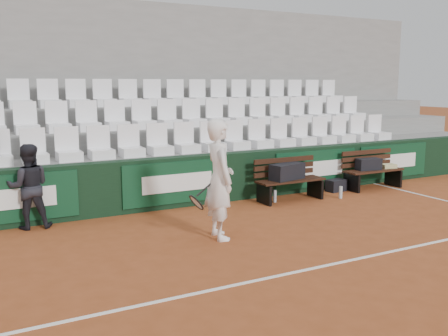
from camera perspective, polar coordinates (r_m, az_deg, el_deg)
ground at (r=6.77m, az=9.17°, el=-11.49°), size 80.00×80.00×0.00m
court_baseline at (r=6.77m, az=9.17°, el=-11.46°), size 18.00×0.06×0.01m
back_barrier at (r=10.00m, az=-4.31°, el=-1.47°), size 18.00×0.34×1.00m
grandstand_tier_front at (r=10.55m, az=-6.03°, el=-0.92°), size 18.00×0.95×1.00m
grandstand_tier_mid at (r=11.39m, az=-7.83°, el=0.98°), size 18.00×0.95×1.45m
grandstand_tier_back at (r=12.25m, az=-9.39°, el=2.61°), size 18.00×0.95×1.90m
grandstand_rear_wall at (r=12.76m, az=-10.46°, el=8.48°), size 18.00×0.30×4.40m
seat_row_front at (r=10.27m, az=-5.74°, el=3.40°), size 11.90×0.44×0.63m
seat_row_mid at (r=11.12m, az=-7.65°, el=6.16°), size 11.90×0.44×0.63m
seat_row_back at (r=12.00m, az=-9.29°, el=8.52°), size 11.90×0.44×0.63m
bench_left at (r=10.53m, az=7.60°, el=-2.50°), size 1.50×0.56×0.45m
bench_right at (r=12.12m, az=16.67°, el=-1.22°), size 1.50×0.56×0.45m
sports_bag_left at (r=10.45m, az=7.23°, el=-0.40°), size 0.83×0.50×0.33m
sports_bag_right at (r=11.99m, az=16.19°, el=0.42°), size 0.60×0.35×0.26m
towel at (r=12.40m, az=18.24°, el=0.22°), size 0.38×0.31×0.09m
sports_bag_ground at (r=11.62m, az=12.69°, el=-1.95°), size 0.47×0.31×0.27m
water_bottle_near at (r=10.36m, az=5.83°, el=-3.21°), size 0.07×0.07×0.26m
water_bottle_far at (r=10.93m, az=13.19°, el=-2.72°), size 0.07×0.07×0.26m
tennis_player at (r=7.79m, az=-0.54°, el=-1.32°), size 0.77×0.75×1.89m
ball_kid at (r=8.97m, az=-21.42°, el=-1.99°), size 0.76×0.63×1.44m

